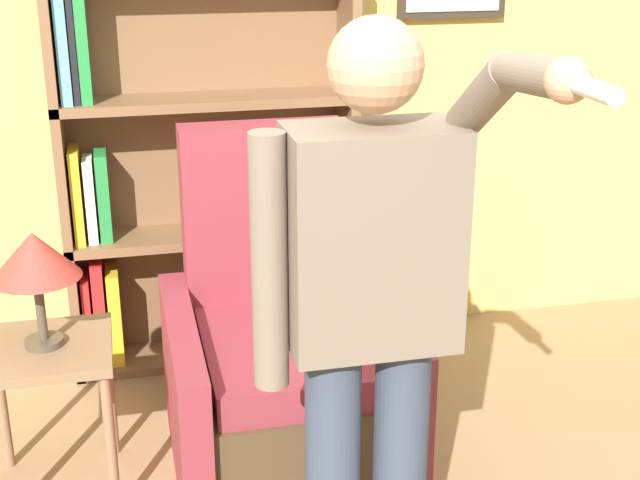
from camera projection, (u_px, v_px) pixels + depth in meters
wall_back at (251, 43)px, 3.87m from camera, size 8.00×0.11×2.80m
bookcase at (185, 173)px, 3.84m from camera, size 1.27×0.28×1.79m
armchair at (281, 368)px, 3.26m from camera, size 0.81×0.91×1.21m
person_standing at (370, 308)px, 2.26m from camera, size 0.57×0.78×1.72m
side_table at (48, 371)px, 3.02m from camera, size 0.44×0.44×0.57m
table_lamp at (34, 259)px, 2.88m from camera, size 0.29×0.29×0.40m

